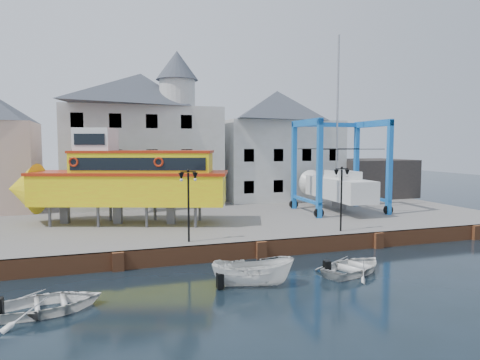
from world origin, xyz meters
name	(u,v)px	position (x,y,z in m)	size (l,w,h in m)	color
ground	(261,258)	(0.00, 0.00, 0.00)	(140.00, 140.00, 0.00)	black
hardstanding	(214,219)	(0.00, 11.00, 0.50)	(44.00, 22.00, 1.00)	#605E5A
quay_wall	(260,249)	(0.00, 0.10, 0.50)	(44.00, 0.47, 1.00)	brown
building_white_main	(143,137)	(-4.87, 18.39, 7.34)	(14.00, 8.30, 14.00)	#BABAB0
building_white_right	(277,145)	(9.00, 19.00, 6.60)	(12.00, 8.00, 11.20)	#BABAB0
shed_dark	(368,178)	(19.00, 17.00, 3.00)	(8.00, 7.00, 4.00)	#272422
lamp_post_left	(188,187)	(-4.00, 1.20, 4.17)	(1.12, 0.32, 4.20)	black
lamp_post_right	(342,182)	(6.00, 1.20, 4.17)	(1.12, 0.32, 4.20)	black
tour_boat	(118,179)	(-7.64, 8.40, 4.18)	(15.85, 8.54, 6.75)	#59595E
travel_lift	(334,182)	(10.26, 9.32, 3.44)	(7.09, 9.81, 14.66)	blue
motorboat_a	(253,286)	(-2.09, -4.44, 0.00)	(1.46, 3.87, 1.49)	silver
motorboat_b	(354,272)	(3.63, -4.07, 0.00)	(2.97, 4.15, 0.86)	silver
motorboat_d	(45,312)	(-10.98, -4.88, 0.00)	(3.11, 4.36, 0.90)	silver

